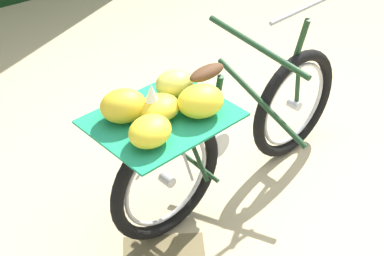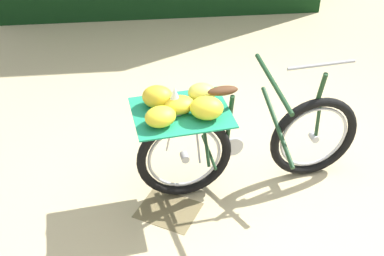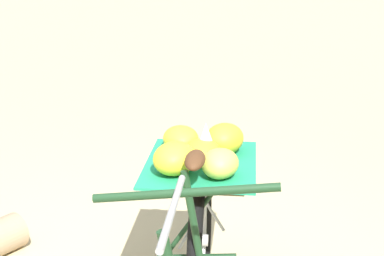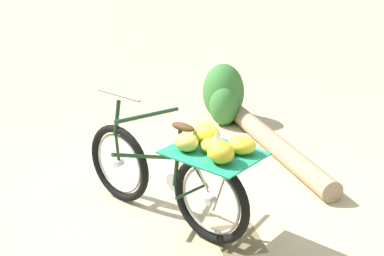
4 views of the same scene
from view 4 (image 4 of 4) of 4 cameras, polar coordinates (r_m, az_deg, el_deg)
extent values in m
plane|color=#C6B284|center=(4.48, -3.71, -9.68)|extent=(60.00, 60.00, 0.00)
torus|color=black|center=(4.57, -8.32, -4.02)|extent=(0.62, 0.50, 0.73)
torus|color=#B7B7BC|center=(4.57, -8.32, -4.02)|extent=(0.46, 0.37, 0.57)
cylinder|color=#B7B7BC|center=(4.57, -8.32, -4.02)|extent=(0.10, 0.10, 0.06)
torus|color=black|center=(3.93, 2.13, -8.26)|extent=(0.62, 0.50, 0.73)
torus|color=#B7B7BC|center=(3.93, 2.13, -8.26)|extent=(0.46, 0.37, 0.57)
cylinder|color=#B7B7BC|center=(3.93, 2.13, -8.26)|extent=(0.10, 0.10, 0.06)
cylinder|color=#19381E|center=(4.29, -5.51, -3.24)|extent=(0.46, 0.57, 0.30)
cylinder|color=#19381E|center=(4.09, -5.01, 1.47)|extent=(0.47, 0.58, 0.11)
cylinder|color=#19381E|center=(4.00, -1.67, -3.32)|extent=(0.10, 0.11, 0.49)
cylinder|color=#19381E|center=(4.03, -0.02, -7.22)|extent=(0.25, 0.32, 0.05)
cylinder|color=#19381E|center=(3.91, 0.43, -4.66)|extent=(0.22, 0.27, 0.47)
cylinder|color=#19381E|center=(4.52, -8.51, -2.26)|extent=(0.05, 0.06, 0.30)
cylinder|color=#19381E|center=(4.40, -8.54, 1.23)|extent=(0.09, 0.10, 0.30)
cylinder|color=gray|center=(4.31, -8.42, 3.74)|extent=(0.42, 0.34, 0.02)
ellipsoid|color=#4C2D19|center=(3.86, -1.04, 0.13)|extent=(0.23, 0.21, 0.06)
cylinder|color=#B7B7BC|center=(4.13, -2.05, -6.23)|extent=(0.14, 0.11, 0.16)
cylinder|color=#B7B7BC|center=(3.89, 1.06, -5.38)|extent=(0.14, 0.17, 0.39)
cylinder|color=#B7B7BC|center=(3.78, 3.55, -6.29)|extent=(0.16, 0.20, 0.39)
cube|color=brown|center=(3.74, 2.45, -3.12)|extent=(0.74, 0.72, 0.02)
cube|color=#1E8C60|center=(3.73, 2.46, -2.87)|extent=(0.87, 0.84, 0.01)
ellipsoid|color=#CCC64C|center=(3.73, -0.63, -1.62)|extent=(0.25, 0.24, 0.14)
ellipsoid|color=yellow|center=(3.71, 5.68, -1.97)|extent=(0.28, 0.28, 0.13)
ellipsoid|color=gold|center=(3.54, 3.29, -2.77)|extent=(0.26, 0.23, 0.16)
ellipsoid|color=gold|center=(3.70, 2.58, -2.06)|extent=(0.28, 0.28, 0.11)
ellipsoid|color=yellow|center=(3.87, 1.66, -0.64)|extent=(0.28, 0.26, 0.15)
cone|color=white|center=(3.66, 2.79, -1.65)|extent=(0.20, 0.20, 0.19)
cylinder|color=#9E8466|center=(5.73, 9.05, -1.52)|extent=(2.54, 0.46, 0.22)
ellipsoid|color=#387533|center=(6.55, 3.59, 4.11)|extent=(0.60, 0.54, 0.75)
ellipsoid|color=#387533|center=(6.39, 3.65, 2.59)|extent=(0.41, 0.37, 0.52)
ellipsoid|color=#387533|center=(6.78, 3.60, 3.53)|extent=(0.37, 0.34, 0.49)
cylinder|color=#4C3823|center=(6.65, 3.53, 1.64)|extent=(0.06, 0.06, 0.15)
cube|color=olive|center=(4.15, 5.31, -12.49)|extent=(0.44, 0.36, 0.01)
camera|label=1|loc=(4.56, 34.65, 19.31)|focal=54.99mm
camera|label=2|loc=(5.79, 27.81, 23.60)|focal=47.13mm
camera|label=3|loc=(5.38, -23.18, 14.58)|focal=54.94mm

